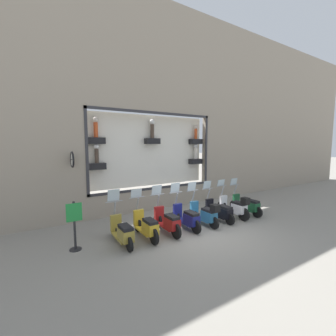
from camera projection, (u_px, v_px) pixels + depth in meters
name	position (u px, v px, depth m)	size (l,w,h in m)	color
ground_plane	(200.00, 232.00, 8.24)	(120.00, 120.00, 0.00)	gray
building_facade	(153.00, 104.00, 10.76)	(1.24, 36.00, 9.96)	gray
scooter_green_0	(247.00, 205.00, 10.27)	(1.80, 0.61, 1.57)	black
scooter_white_1	(235.00, 207.00, 9.77)	(1.81, 0.61, 1.57)	black
scooter_black_2	(220.00, 211.00, 9.38)	(1.79, 0.60, 1.59)	black
scooter_teal_3	(205.00, 214.00, 8.88)	(1.79, 0.60, 1.61)	black
scooter_navy_4	(187.00, 218.00, 8.50)	(1.80, 0.60, 1.65)	black
scooter_red_5	(168.00, 221.00, 8.06)	(1.81, 0.60, 1.64)	black
scooter_yellow_6	(146.00, 226.00, 7.61)	(1.81, 0.61, 1.57)	black
scooter_olive_7	(122.00, 232.00, 7.17)	(1.79, 0.61, 1.66)	black
shop_sign_post	(75.00, 224.00, 6.75)	(0.36, 0.45, 1.50)	#232326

